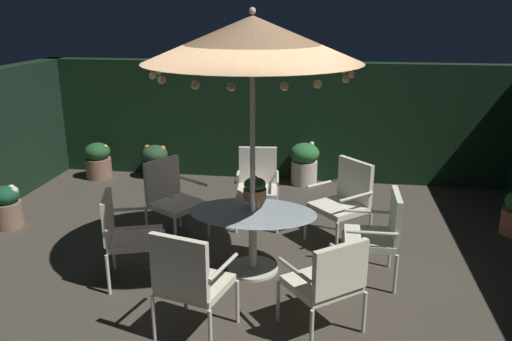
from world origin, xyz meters
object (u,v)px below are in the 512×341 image
(patio_umbrella, at_px, (252,40))
(patio_chair_southwest, at_px, (257,181))
(patio_chair_southeast, at_px, (380,230))
(potted_plant_front_corner, at_px, (7,206))
(patio_chair_northeast, at_px, (189,278))
(patio_chair_south, at_px, (345,197))
(patio_chair_north, at_px, (126,231))
(potted_plant_back_left, at_px, (155,160))
(patio_chair_west, at_px, (171,194))
(patio_chair_east, at_px, (328,279))
(potted_plant_left_near, at_px, (304,162))
(patio_dining_table, at_px, (253,226))
(centerpiece_planter, at_px, (255,189))
(potted_plant_back_center, at_px, (98,160))

(patio_umbrella, bearing_deg, patio_chair_southwest, 96.14)
(patio_chair_southeast, bearing_deg, potted_plant_front_corner, 171.68)
(patio_chair_northeast, relative_size, patio_chair_south, 1.00)
(patio_umbrella, distance_m, patio_chair_north, 2.40)
(potted_plant_back_left, bearing_deg, patio_chair_west, -66.11)
(patio_chair_east, bearing_deg, potted_plant_left_near, 96.18)
(patio_chair_south, height_order, potted_plant_front_corner, patio_chair_south)
(patio_umbrella, bearing_deg, patio_dining_table, -61.39)
(patio_chair_north, xyz_separation_m, potted_plant_back_left, (-0.90, 3.50, -0.27))
(patio_chair_southwest, bearing_deg, patio_chair_south, -20.61)
(patio_chair_north, height_order, patio_chair_southeast, patio_chair_southeast)
(patio_chair_southeast, height_order, potted_plant_back_left, patio_chair_southeast)
(centerpiece_planter, relative_size, patio_chair_west, 0.37)
(patio_dining_table, relative_size, patio_chair_west, 1.39)
(patio_chair_southwest, xyz_separation_m, potted_plant_front_corner, (-3.31, -0.66, -0.30))
(patio_umbrella, distance_m, patio_chair_east, 2.42)
(patio_chair_southwest, bearing_deg, patio_chair_northeast, -94.43)
(patio_chair_southeast, distance_m, potted_plant_back_center, 5.40)
(patio_chair_northeast, distance_m, potted_plant_back_center, 5.09)
(patio_dining_table, bearing_deg, patio_umbrella, 118.61)
(potted_plant_back_center, bearing_deg, patio_chair_south, -25.16)
(centerpiece_planter, relative_size, potted_plant_back_left, 0.66)
(patio_dining_table, relative_size, centerpiece_planter, 3.75)
(patio_dining_table, height_order, potted_plant_back_center, patio_dining_table)
(patio_chair_north, bearing_deg, patio_umbrella, 17.84)
(patio_chair_north, xyz_separation_m, potted_plant_back_center, (-1.87, 3.32, -0.26))
(patio_umbrella, xyz_separation_m, potted_plant_front_corner, (-3.46, 0.71, -2.25))
(patio_chair_northeast, bearing_deg, patio_chair_south, 58.55)
(potted_plant_left_near, xyz_separation_m, potted_plant_back_center, (-3.57, -0.20, -0.06))
(centerpiece_planter, bearing_deg, patio_umbrella, -93.52)
(patio_chair_south, xyz_separation_m, potted_plant_front_corner, (-4.48, -0.22, -0.30))
(patio_chair_southeast, xyz_separation_m, potted_plant_front_corner, (-4.83, 0.71, -0.28))
(patio_umbrella, relative_size, patio_chair_southwest, 2.75)
(patio_umbrella, height_order, potted_plant_back_center, patio_umbrella)
(potted_plant_back_left, bearing_deg, potted_plant_left_near, 0.29)
(patio_dining_table, relative_size, patio_chair_southeast, 1.41)
(patio_chair_northeast, height_order, potted_plant_front_corner, patio_chair_northeast)
(patio_dining_table, bearing_deg, patio_chair_west, 147.95)
(patio_chair_north, distance_m, patio_chair_east, 2.25)
(patio_chair_southeast, relative_size, potted_plant_left_near, 1.42)
(centerpiece_planter, height_order, potted_plant_left_near, centerpiece_planter)
(patio_dining_table, xyz_separation_m, patio_chair_north, (-1.31, -0.42, 0.04))
(patio_chair_east, distance_m, potted_plant_front_corner, 4.67)
(patio_chair_southeast, bearing_deg, potted_plant_back_left, 139.30)
(patio_chair_northeast, bearing_deg, patio_chair_east, 12.02)
(centerpiece_planter, bearing_deg, patio_chair_north, -157.88)
(patio_chair_east, xyz_separation_m, patio_chair_southwest, (-0.99, 2.44, 0.05))
(patio_chair_west, relative_size, potted_plant_back_left, 1.78)
(patio_chair_northeast, height_order, patio_chair_south, patio_chair_northeast)
(centerpiece_planter, bearing_deg, patio_chair_south, 38.59)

